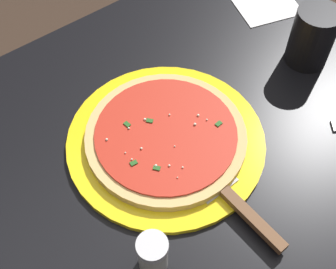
# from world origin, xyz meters

# --- Properties ---
(restaurant_table) EXTENTS (1.04, 0.75, 0.76)m
(restaurant_table) POSITION_xyz_m (0.00, 0.00, 0.61)
(restaurant_table) COLOR black
(restaurant_table) RESTS_ON ground_plane
(serving_plate) EXTENTS (0.35, 0.35, 0.01)m
(serving_plate) POSITION_xyz_m (0.00, -0.01, 0.76)
(serving_plate) COLOR yellow
(serving_plate) RESTS_ON restaurant_table
(pizza) EXTENTS (0.28, 0.28, 0.02)m
(pizza) POSITION_xyz_m (0.00, -0.01, 0.78)
(pizza) COLOR #DBB26B
(pizza) RESTS_ON serving_plate
(pizza_server) EXTENTS (0.07, 0.22, 0.01)m
(pizza_server) POSITION_xyz_m (0.01, -0.17, 0.77)
(pizza_server) COLOR silver
(pizza_server) RESTS_ON serving_plate
(cup_tall_drink) EXTENTS (0.09, 0.09, 0.12)m
(cup_tall_drink) POSITION_xyz_m (0.35, -0.02, 0.82)
(cup_tall_drink) COLOR black
(cup_tall_drink) RESTS_ON restaurant_table
(napkin_loose_left) EXTENTS (0.16, 0.14, 0.00)m
(napkin_loose_left) POSITION_xyz_m (0.41, 0.14, 0.76)
(napkin_loose_left) COLOR white
(napkin_loose_left) RESTS_ON restaurant_table
(parmesan_shaker) EXTENTS (0.05, 0.05, 0.07)m
(parmesan_shaker) POSITION_xyz_m (-0.15, -0.17, 0.79)
(parmesan_shaker) COLOR silver
(parmesan_shaker) RESTS_ON restaurant_table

